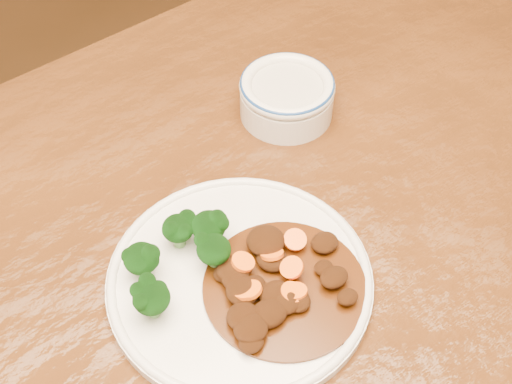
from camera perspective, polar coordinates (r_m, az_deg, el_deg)
dining_table at (r=0.76m, az=-2.64°, el=-13.29°), size 1.56×1.00×0.75m
dinner_plate at (r=0.71m, az=-1.32°, el=-7.01°), size 0.26×0.26×0.02m
broccoli_florets at (r=0.70m, az=-6.21°, el=-4.89°), size 0.12×0.09×0.04m
mince_stew at (r=0.69m, az=1.26°, el=-7.41°), size 0.16×0.16×0.03m
dip_bowl at (r=0.86m, az=2.48°, el=7.74°), size 0.11×0.11×0.05m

